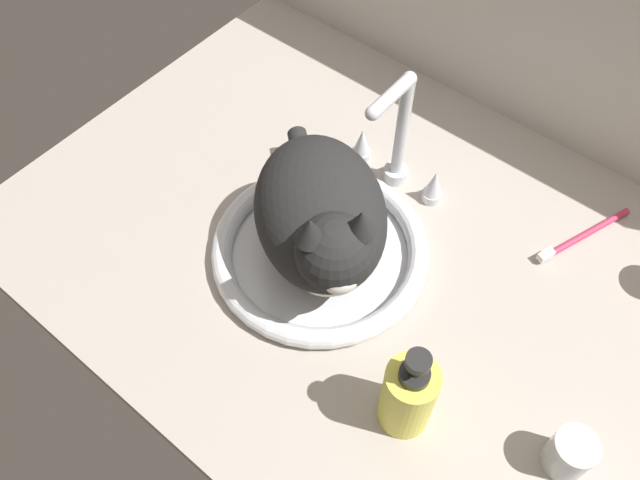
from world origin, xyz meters
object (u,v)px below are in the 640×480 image
object	(u,v)px
toothbrush	(582,236)
sink_basin	(320,250)
faucet	(397,144)
cat	(322,219)
metal_jar	(570,454)
soap_pump_bottle	(408,395)

from	to	relation	value
toothbrush	sink_basin	bearing A→B (deg)	-136.62
faucet	toothbrush	bearing A→B (deg)	16.87
cat	metal_jar	distance (cm)	42.86
sink_basin	toothbrush	xyz separation A→B (cm)	(29.64, 28.02, -0.78)
soap_pump_bottle	metal_jar	size ratio (longest dim) A/B	2.58
faucet	toothbrush	world-z (taller)	faucet
faucet	cat	size ratio (longest dim) A/B	0.68
sink_basin	cat	bearing A→B (deg)	-40.62
sink_basin	soap_pump_bottle	size ratio (longest dim) A/B	1.89
metal_jar	cat	bearing A→B (deg)	174.62
soap_pump_bottle	metal_jar	xyz separation A→B (cm)	(19.02, 7.55, -3.31)
cat	soap_pump_bottle	world-z (taller)	cat
sink_basin	toothbrush	world-z (taller)	sink_basin
faucet	cat	world-z (taller)	cat
sink_basin	soap_pump_bottle	distance (cm)	27.81
cat	toothbrush	size ratio (longest dim) A/B	1.84
soap_pump_bottle	cat	bearing A→B (deg)	153.32
sink_basin	metal_jar	distance (cm)	43.57
faucet	toothbrush	xyz separation A→B (cm)	(29.64, 8.99, -8.16)
sink_basin	metal_jar	bearing A→B (deg)	-6.72
cat	soap_pump_bottle	bearing A→B (deg)	-26.68
soap_pump_bottle	metal_jar	bearing A→B (deg)	21.64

